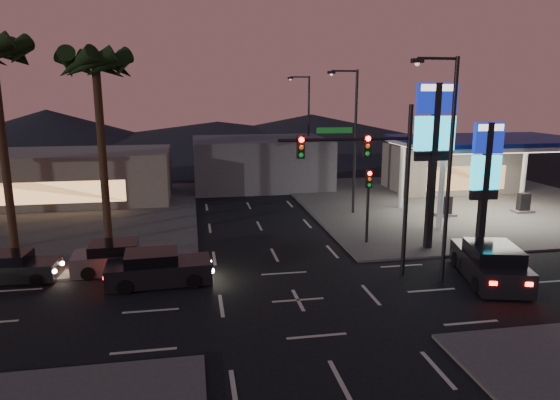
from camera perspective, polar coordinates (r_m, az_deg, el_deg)
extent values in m
plane|color=black|center=(21.31, 2.07, -11.37)|extent=(140.00, 140.00, 0.00)
cube|color=#47443F|center=(41.33, 19.37, -0.28)|extent=(24.00, 24.00, 0.12)
cube|color=#47443F|center=(37.98, -27.97, -2.10)|extent=(24.00, 24.00, 0.12)
cylinder|color=silver|center=(32.47, 17.96, 0.94)|extent=(0.36, 0.36, 5.00)
cylinder|color=silver|center=(37.78, 13.73, 2.71)|extent=(0.36, 0.36, 5.00)
cylinder|color=silver|center=(42.78, 26.11, 2.89)|extent=(0.36, 0.36, 5.00)
cube|color=silver|center=(37.19, 22.93, 6.15)|extent=(12.00, 8.00, 0.50)
cube|color=white|center=(37.22, 22.89, 5.69)|extent=(11.60, 7.60, 0.06)
cube|color=navy|center=(37.17, 22.95, 6.38)|extent=(12.20, 8.20, 0.25)
cube|color=black|center=(36.33, 18.38, -0.67)|extent=(0.80, 0.50, 1.40)
cube|color=black|center=(39.52, 26.06, -0.29)|extent=(0.80, 0.50, 1.40)
cube|color=#726B5B|center=(46.25, 18.70, 3.49)|extent=(10.00, 6.00, 4.00)
cube|color=black|center=(27.93, 17.02, 3.41)|extent=(0.35, 0.35, 9.00)
cube|color=navy|center=(27.64, 17.50, 11.01)|extent=(2.20, 0.30, 1.60)
cube|color=white|center=(27.64, 17.58, 12.15)|extent=(1.98, 0.32, 0.35)
cube|color=#16B9DA|center=(27.72, 17.26, 7.29)|extent=(2.20, 0.30, 1.80)
cube|color=black|center=(27.84, 17.11, 4.84)|extent=(2.09, 0.28, 0.50)
cube|color=black|center=(28.47, 22.29, 1.15)|extent=(0.35, 0.35, 7.00)
cube|color=navy|center=(28.12, 22.73, 6.55)|extent=(1.60, 0.30, 1.60)
cube|color=white|center=(28.08, 22.83, 7.66)|extent=(1.44, 0.32, 0.35)
cube|color=#16B9DA|center=(28.33, 22.43, 2.93)|extent=(1.60, 0.30, 1.80)
cube|color=black|center=(28.53, 22.24, 0.55)|extent=(1.52, 0.28, 0.50)
cylinder|color=black|center=(23.62, 14.26, 0.80)|extent=(0.20, 0.20, 8.00)
cylinder|color=black|center=(22.19, 7.47, 6.89)|extent=(6.00, 0.14, 0.14)
cube|color=#0C3F14|center=(22.01, 6.25, 7.92)|extent=(1.60, 0.05, 0.25)
cube|color=black|center=(22.54, 9.89, 6.13)|extent=(0.32, 0.25, 1.00)
sphere|color=#FF0C07|center=(22.37, 10.05, 6.92)|extent=(0.22, 0.22, 0.22)
sphere|color=orange|center=(22.40, 10.02, 6.08)|extent=(0.20, 0.20, 0.20)
sphere|color=#0CB226|center=(22.44, 9.99, 5.25)|extent=(0.20, 0.20, 0.20)
cube|color=black|center=(21.71, 2.38, 6.07)|extent=(0.32, 0.25, 1.00)
sphere|color=#FF0C07|center=(21.53, 2.47, 6.90)|extent=(0.22, 0.22, 0.22)
sphere|color=orange|center=(21.56, 2.46, 6.02)|extent=(0.20, 0.20, 0.20)
sphere|color=#0CB226|center=(21.60, 2.46, 5.15)|extent=(0.20, 0.20, 0.20)
cylinder|color=black|center=(28.56, 9.97, -1.16)|extent=(0.16, 0.16, 4.00)
cube|color=black|center=(28.20, 10.10, 2.40)|extent=(0.32, 0.25, 1.00)
sphere|color=#FF0C07|center=(28.01, 10.23, 3.01)|extent=(0.22, 0.22, 0.22)
sphere|color=orange|center=(28.07, 10.21, 2.35)|extent=(0.20, 0.20, 0.20)
sphere|color=#0CB226|center=(28.12, 10.18, 1.69)|extent=(0.20, 0.20, 0.20)
cylinder|color=black|center=(23.23, 18.78, 2.85)|extent=(0.18, 0.18, 10.00)
cylinder|color=black|center=(22.58, 17.58, 15.17)|extent=(1.80, 0.12, 0.12)
cube|color=black|center=(22.18, 15.43, 15.10)|extent=(0.50, 0.25, 0.18)
sphere|color=#FFCC8C|center=(22.17, 15.41, 14.79)|extent=(0.20, 0.20, 0.20)
cylinder|color=black|center=(35.08, 8.57, 6.34)|extent=(0.18, 0.18, 10.00)
cylinder|color=black|center=(34.65, 7.38, 14.42)|extent=(1.80, 0.12, 0.12)
cube|color=black|center=(34.39, 5.90, 14.30)|extent=(0.50, 0.25, 0.18)
sphere|color=#FFCC8C|center=(34.39, 5.89, 14.10)|extent=(0.20, 0.20, 0.20)
cylinder|color=black|center=(48.51, 3.28, 8.06)|extent=(0.18, 0.18, 10.00)
cylinder|color=black|center=(48.20, 2.28, 13.87)|extent=(1.80, 0.12, 0.12)
cube|color=black|center=(48.01, 1.20, 13.77)|extent=(0.50, 0.25, 0.18)
sphere|color=#FFCC8C|center=(48.01, 1.20, 13.62)|extent=(0.20, 0.20, 0.20)
cylinder|color=black|center=(29.18, -19.63, 4.79)|extent=(0.44, 0.44, 10.20)
sphere|color=black|center=(29.03, -20.37, 14.81)|extent=(0.90, 0.90, 0.90)
cone|color=black|center=(28.82, -17.71, 14.41)|extent=(0.90, 2.74, 1.91)
cone|color=black|center=(29.78, -18.22, 14.29)|extent=(2.57, 2.57, 1.91)
cone|color=black|center=(30.29, -19.90, 14.13)|extent=(2.74, 0.90, 1.91)
cone|color=black|center=(30.08, -21.79, 14.01)|extent=(2.57, 2.57, 1.91)
cone|color=black|center=(29.26, -22.91, 14.00)|extent=(0.90, 2.74, 1.91)
cone|color=black|center=(28.28, -22.54, 14.12)|extent=(2.57, 2.57, 1.91)
cone|color=black|center=(27.73, -20.80, 14.31)|extent=(2.74, 0.90, 1.91)
cone|color=black|center=(27.96, -18.75, 14.43)|extent=(2.57, 2.57, 1.91)
cylinder|color=black|center=(30.38, -29.03, 4.80)|extent=(0.44, 0.44, 10.80)
cone|color=black|center=(29.89, -27.64, 14.68)|extent=(0.90, 2.74, 1.91)
cone|color=black|center=(30.88, -27.82, 14.54)|extent=(2.57, 2.57, 1.91)
cone|color=black|center=(31.51, -29.25, 14.33)|extent=(2.74, 0.90, 1.91)
cone|color=black|center=(29.12, -28.92, 14.65)|extent=(2.57, 2.57, 1.91)
cube|color=#726B5B|center=(42.74, -23.29, 2.46)|extent=(16.00, 8.00, 4.00)
cube|color=#4C4C51|center=(45.93, -2.29, 4.32)|extent=(12.00, 9.00, 4.40)
cone|color=black|center=(81.96, -25.00, 7.25)|extent=(40.00, 40.00, 6.00)
cone|color=black|center=(81.58, 3.56, 8.00)|extent=(50.00, 50.00, 5.00)
cone|color=black|center=(79.45, -7.11, 7.45)|extent=(60.00, 60.00, 4.00)
cube|color=black|center=(23.44, -13.61, -7.96)|extent=(4.70, 2.18, 0.94)
cube|color=black|center=(23.24, -14.47, -6.54)|extent=(2.40, 1.90, 0.68)
cylinder|color=black|center=(24.37, -10.11, -7.61)|extent=(0.68, 0.29, 0.67)
cylinder|color=black|center=(22.70, -9.85, -9.11)|extent=(0.68, 0.29, 0.67)
cylinder|color=black|center=(24.43, -17.05, -7.92)|extent=(0.68, 0.29, 0.67)
cylinder|color=black|center=(22.76, -17.33, -9.45)|extent=(0.68, 0.29, 0.67)
sphere|color=#FFF2BF|center=(24.07, -8.09, -7.00)|extent=(0.23, 0.23, 0.23)
sphere|color=#FFF2BF|center=(22.89, -7.80, -8.02)|extent=(0.23, 0.23, 0.23)
cube|color=#FF140A|center=(24.13, -19.14, -7.32)|extent=(0.10, 0.27, 0.15)
cube|color=#FF140A|center=(22.95, -19.45, -8.35)|extent=(0.10, 0.27, 0.15)
cube|color=#505053|center=(25.47, -17.67, -6.61)|extent=(4.50, 2.02, 0.91)
cube|color=black|center=(25.32, -18.44, -5.33)|extent=(2.28, 1.79, 0.66)
cylinder|color=black|center=(26.24, -14.38, -6.38)|extent=(0.65, 0.26, 0.65)
cylinder|color=black|center=(24.62, -14.51, -7.64)|extent=(0.65, 0.26, 0.65)
cylinder|color=black|center=(26.53, -20.52, -6.58)|extent=(0.65, 0.26, 0.65)
cylinder|color=black|center=(24.93, -21.07, -7.83)|extent=(0.65, 0.26, 0.65)
sphere|color=#FFF2BF|center=(25.88, -12.64, -5.85)|extent=(0.22, 0.22, 0.22)
sphere|color=#FFF2BF|center=(24.73, -12.65, -6.71)|extent=(0.22, 0.22, 0.22)
cube|color=#FF140A|center=(26.32, -22.40, -6.01)|extent=(0.09, 0.25, 0.14)
cube|color=#FF140A|center=(25.19, -22.88, -6.86)|extent=(0.09, 0.25, 0.14)
cube|color=black|center=(26.25, -28.13, -7.09)|extent=(4.07, 1.95, 0.81)
cube|color=black|center=(26.19, -28.79, -5.95)|extent=(2.09, 1.67, 0.58)
cylinder|color=black|center=(26.54, -24.93, -7.04)|extent=(0.59, 0.26, 0.58)
cylinder|color=black|center=(25.19, -26.05, -8.16)|extent=(0.59, 0.26, 0.58)
sphere|color=#FFF2BF|center=(26.03, -23.64, -6.66)|extent=(0.20, 0.20, 0.20)
sphere|color=#FFF2BF|center=(25.06, -24.38, -7.45)|extent=(0.20, 0.20, 0.20)
cube|color=black|center=(25.18, 22.78, -6.98)|extent=(3.41, 5.62, 1.07)
cube|color=black|center=(24.65, 23.18, -5.67)|extent=(2.60, 3.03, 0.77)
cylinder|color=black|center=(26.47, 19.50, -6.41)|extent=(0.46, 0.81, 0.76)
cylinder|color=black|center=(27.09, 23.66, -6.33)|extent=(0.46, 0.81, 0.76)
cylinder|color=black|center=(23.47, 21.64, -8.98)|extent=(0.46, 0.81, 0.76)
cylinder|color=black|center=(24.16, 26.28, -8.80)|extent=(0.46, 0.81, 0.76)
cube|color=#FF140A|center=(22.57, 23.19, -8.74)|extent=(0.31, 0.16, 0.17)
cube|color=#FF140A|center=(23.07, 26.58, -8.60)|extent=(0.31, 0.16, 0.17)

